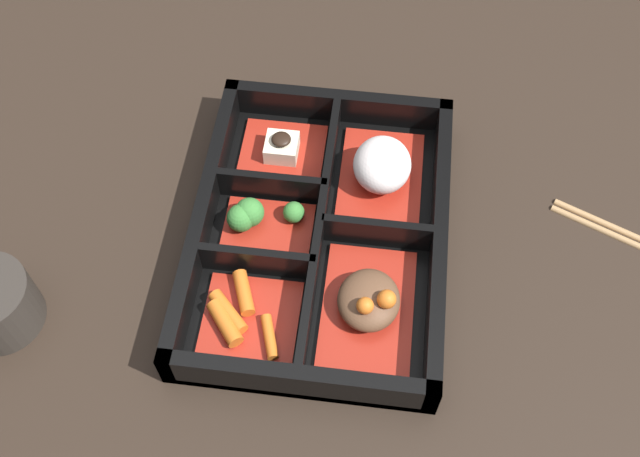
% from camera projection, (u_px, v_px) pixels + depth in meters
% --- Properties ---
extents(ground_plane, '(3.00, 3.00, 0.00)m').
position_uv_depth(ground_plane, '(320.00, 242.00, 0.76)').
color(ground_plane, black).
extents(bento_base, '(0.33, 0.25, 0.01)m').
position_uv_depth(bento_base, '(320.00, 239.00, 0.76)').
color(bento_base, black).
rests_on(bento_base, ground_plane).
extents(bento_rim, '(0.33, 0.25, 0.05)m').
position_uv_depth(bento_rim, '(318.00, 229.00, 0.74)').
color(bento_rim, black).
rests_on(bento_rim, ground_plane).
extents(bowl_rice, '(0.13, 0.09, 0.05)m').
position_uv_depth(bowl_rice, '(382.00, 168.00, 0.77)').
color(bowl_rice, maroon).
rests_on(bowl_rice, bento_base).
extents(bowl_stew, '(0.13, 0.09, 0.05)m').
position_uv_depth(bowl_stew, '(369.00, 303.00, 0.69)').
color(bowl_stew, maroon).
rests_on(bowl_stew, bento_base).
extents(bowl_tofu, '(0.09, 0.09, 0.03)m').
position_uv_depth(bowl_tofu, '(282.00, 151.00, 0.80)').
color(bowl_tofu, maroon).
rests_on(bowl_tofu, bento_base).
extents(bowl_greens, '(0.07, 0.09, 0.03)m').
position_uv_depth(bowl_greens, '(259.00, 221.00, 0.75)').
color(bowl_greens, maroon).
rests_on(bowl_greens, bento_base).
extents(bowl_carrots, '(0.09, 0.09, 0.02)m').
position_uv_depth(bowl_carrots, '(245.00, 316.00, 0.70)').
color(bowl_carrots, maroon).
rests_on(bowl_carrots, bento_base).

